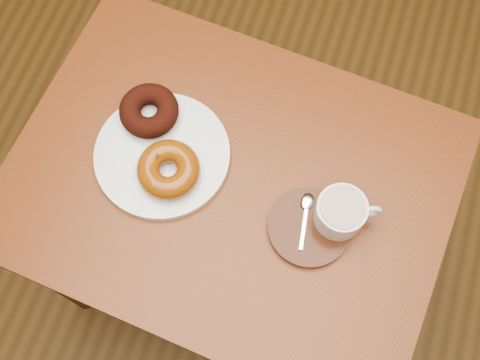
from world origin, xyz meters
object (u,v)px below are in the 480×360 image
(donut_plate, at_px, (162,155))
(coffee_cup, at_px, (341,212))
(cafe_table, at_px, (230,201))
(saucer, at_px, (309,227))

(donut_plate, xyz_separation_m, coffee_cup, (0.33, -0.02, 0.04))
(cafe_table, xyz_separation_m, donut_plate, (-0.13, 0.01, 0.12))
(cafe_table, xyz_separation_m, coffee_cup, (0.20, -0.01, 0.16))
(cafe_table, distance_m, coffee_cup, 0.26)
(coffee_cup, bearing_deg, donut_plate, 158.02)
(cafe_table, bearing_deg, coffee_cup, 1.85)
(cafe_table, height_order, saucer, saucer)
(saucer, bearing_deg, cafe_table, 165.20)
(saucer, xyz_separation_m, coffee_cup, (0.04, 0.03, 0.04))
(saucer, distance_m, coffee_cup, 0.06)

